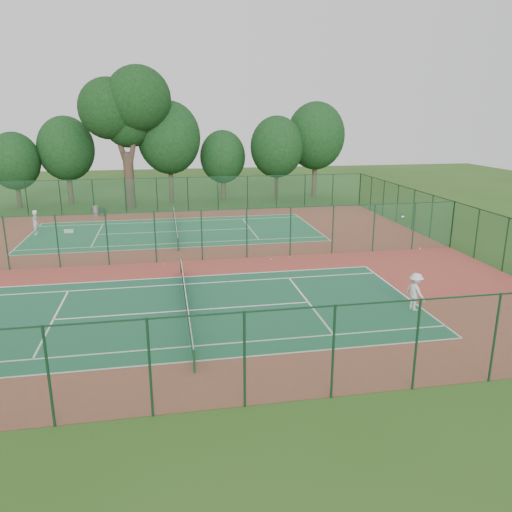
{
  "coord_description": "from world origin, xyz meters",
  "views": [
    {
      "loc": [
        -0.8,
        -32.76,
        9.6
      ],
      "look_at": [
        4.3,
        -5.18,
        1.6
      ],
      "focal_mm": 35.0,
      "sensor_mm": 36.0,
      "label": 1
    }
  ],
  "objects_px": {
    "trash_bin": "(96,211)",
    "big_tree": "(126,108)",
    "player_near": "(415,292)",
    "kit_bag": "(69,231)",
    "player_far": "(35,222)",
    "bench": "(99,212)"
  },
  "relations": [
    {
      "from": "trash_bin",
      "to": "big_tree",
      "type": "bearing_deg",
      "value": 55.62
    },
    {
      "from": "trash_bin",
      "to": "kit_bag",
      "type": "height_order",
      "value": "trash_bin"
    },
    {
      "from": "player_far",
      "to": "trash_bin",
      "type": "height_order",
      "value": "player_far"
    },
    {
      "from": "player_far",
      "to": "kit_bag",
      "type": "xyz_separation_m",
      "value": [
        2.57,
        0.12,
        -0.87
      ]
    },
    {
      "from": "player_near",
      "to": "kit_bag",
      "type": "bearing_deg",
      "value": 28.82
    },
    {
      "from": "player_near",
      "to": "big_tree",
      "type": "bearing_deg",
      "value": 10.73
    },
    {
      "from": "player_near",
      "to": "big_tree",
      "type": "xyz_separation_m",
      "value": [
        -15.64,
        32.7,
        9.2
      ]
    },
    {
      "from": "player_near",
      "to": "kit_bag",
      "type": "distance_m",
      "value": 29.28
    },
    {
      "from": "trash_bin",
      "to": "bench",
      "type": "bearing_deg",
      "value": 8.39
    },
    {
      "from": "player_far",
      "to": "bench",
      "type": "xyz_separation_m",
      "value": [
        4.2,
        7.03,
        -0.6
      ]
    },
    {
      "from": "player_far",
      "to": "trash_bin",
      "type": "distance_m",
      "value": 8.04
    },
    {
      "from": "bench",
      "to": "big_tree",
      "type": "distance_m",
      "value": 11.2
    },
    {
      "from": "player_near",
      "to": "kit_bag",
      "type": "xyz_separation_m",
      "value": [
        -20.2,
        21.17,
        -0.84
      ]
    },
    {
      "from": "trash_bin",
      "to": "big_tree",
      "type": "height_order",
      "value": "big_tree"
    },
    {
      "from": "kit_bag",
      "to": "big_tree",
      "type": "height_order",
      "value": "big_tree"
    },
    {
      "from": "player_near",
      "to": "player_far",
      "type": "bearing_deg",
      "value": 32.41
    },
    {
      "from": "bench",
      "to": "kit_bag",
      "type": "distance_m",
      "value": 7.1
    },
    {
      "from": "player_near",
      "to": "big_tree",
      "type": "relative_size",
      "value": 0.14
    },
    {
      "from": "kit_bag",
      "to": "big_tree",
      "type": "relative_size",
      "value": 0.05
    },
    {
      "from": "kit_bag",
      "to": "big_tree",
      "type": "distance_m",
      "value": 15.96
    },
    {
      "from": "player_near",
      "to": "bench",
      "type": "height_order",
      "value": "player_near"
    },
    {
      "from": "trash_bin",
      "to": "player_near",
      "type": "bearing_deg",
      "value": -56.11
    }
  ]
}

